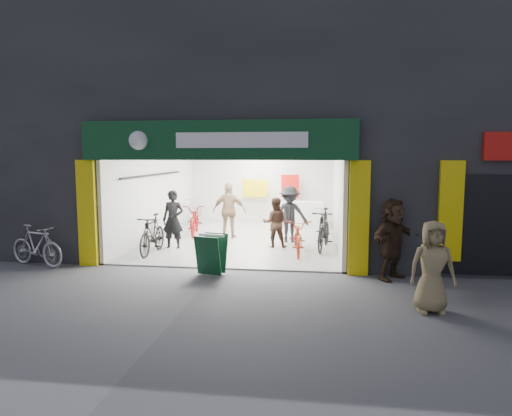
% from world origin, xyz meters
% --- Properties ---
extents(ground, '(60.00, 60.00, 0.00)m').
position_xyz_m(ground, '(0.00, 0.00, 0.00)').
color(ground, '#56565B').
rests_on(ground, ground).
extents(building, '(17.00, 10.27, 8.00)m').
position_xyz_m(building, '(0.91, 4.99, 4.31)').
color(building, '#232326').
rests_on(building, ground).
extents(bike_left_front, '(0.71, 1.64, 0.84)m').
position_xyz_m(bike_left_front, '(-2.50, 2.77, 0.42)').
color(bike_left_front, '#B1B0B5').
rests_on(bike_left_front, ground).
extents(bike_left_midfront, '(0.54, 1.85, 1.11)m').
position_xyz_m(bike_left_midfront, '(-2.14, 1.34, 0.55)').
color(bike_left_midfront, black).
rests_on(bike_left_midfront, ground).
extents(bike_left_midback, '(1.06, 2.13, 1.07)m').
position_xyz_m(bike_left_midback, '(-1.80, 4.46, 0.54)').
color(bike_left_midback, maroon).
rests_on(bike_left_midback, ground).
extents(bike_left_back, '(0.55, 1.84, 1.10)m').
position_xyz_m(bike_left_back, '(-2.50, 6.94, 0.55)').
color(bike_left_back, silver).
rests_on(bike_left_back, ground).
extents(bike_right_front, '(0.85, 2.05, 1.19)m').
position_xyz_m(bike_right_front, '(2.50, 2.61, 0.60)').
color(bike_right_front, black).
rests_on(bike_right_front, ground).
extents(bike_right_mid, '(0.83, 1.96, 1.00)m').
position_xyz_m(bike_right_mid, '(1.80, 1.94, 0.50)').
color(bike_right_mid, maroon).
rests_on(bike_right_mid, ground).
extents(bike_right_back, '(0.75, 1.87, 1.09)m').
position_xyz_m(bike_right_back, '(2.50, 4.69, 0.55)').
color(bike_right_back, '#A2A3A7').
rests_on(bike_right_back, ground).
extents(parked_bike, '(1.77, 0.96, 1.03)m').
position_xyz_m(parked_bike, '(-4.48, -0.30, 0.51)').
color(parked_bike, '#B7B7BC').
rests_on(parked_bike, ground).
extents(customer_a, '(0.65, 0.45, 1.72)m').
position_xyz_m(customer_a, '(-1.80, 2.11, 0.86)').
color(customer_a, black).
rests_on(customer_a, ground).
extents(customer_b, '(0.78, 0.64, 1.49)m').
position_xyz_m(customer_b, '(1.09, 2.70, 0.75)').
color(customer_b, '#352118').
rests_on(customer_b, ground).
extents(customer_c, '(1.22, 0.81, 1.77)m').
position_xyz_m(customer_c, '(1.46, 3.47, 0.88)').
color(customer_c, black).
rests_on(customer_c, ground).
extents(customer_d, '(1.09, 0.48, 1.84)m').
position_xyz_m(customer_d, '(-0.52, 3.94, 0.92)').
color(customer_d, '#977657').
rests_on(customer_d, ground).
extents(pedestrian_near, '(0.82, 0.58, 1.60)m').
position_xyz_m(pedestrian_near, '(4.31, -2.40, 0.80)').
color(pedestrian_near, olive).
rests_on(pedestrian_near, ground).
extents(pedestrian_far, '(1.49, 1.59, 1.79)m').
position_xyz_m(pedestrian_far, '(3.96, -0.30, 0.89)').
color(pedestrian_far, '#322216').
rests_on(pedestrian_far, ground).
extents(sandwich_board, '(0.70, 0.71, 0.91)m').
position_xyz_m(sandwich_board, '(-0.04, -0.50, 0.50)').
color(sandwich_board, '#0E381F').
rests_on(sandwich_board, ground).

